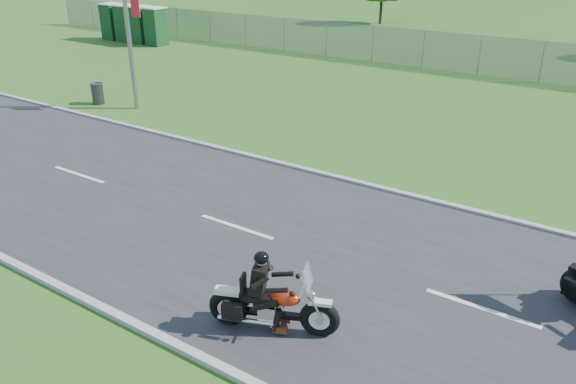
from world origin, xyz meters
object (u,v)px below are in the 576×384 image
Objects in this scene: porta_toilet_a at (156,27)px; porta_toilet_b at (141,25)px; motorcycle_lead at (271,306)px; porta_toilet_c at (126,24)px; trash_can at (98,94)px; porta_toilet_d at (112,22)px.

porta_toilet_a is 1.00× the size of porta_toilet_b.
motorcycle_lead is at bearing -38.99° from porta_toilet_b.
porta_toilet_b is 1.40m from porta_toilet_c.
porta_toilet_a is 2.67× the size of trash_can.
porta_toilet_d is 33.57m from motorcycle_lead.
porta_toilet_d is (-1.40, 0.00, 0.00)m from porta_toilet_c.
porta_toilet_a is at bearing 0.00° from porta_toilet_d.
porta_toilet_a is at bearing 0.00° from porta_toilet_c.
porta_toilet_c is 2.67× the size of trash_can.
porta_toilet_c is 1.00× the size of porta_toilet_d.
porta_toilet_b reaches higher than trash_can.
motorcycle_lead is (22.96, -19.72, -0.63)m from porta_toilet_a.
porta_toilet_b is at bearing 129.81° from trash_can.
porta_toilet_c is (-1.40, 0.00, 0.00)m from porta_toilet_b.
porta_toilet_d is (-4.20, 0.00, 0.00)m from porta_toilet_a.
porta_toilet_b is 31.35m from motorcycle_lead.
porta_toilet_b is (-1.40, 0.00, 0.00)m from porta_toilet_a.
porta_toilet_a is at bearing 0.00° from porta_toilet_b.
porta_toilet_c and porta_toilet_d have the same top height.
porta_toilet_c is (-2.80, 0.00, 0.00)m from porta_toilet_a.
porta_toilet_b is at bearing 0.00° from porta_toilet_d.
porta_toilet_d is at bearing 137.17° from trash_can.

